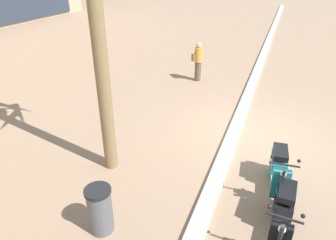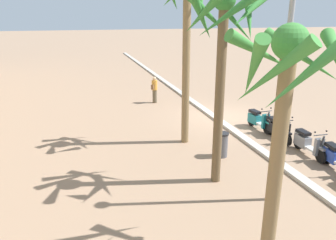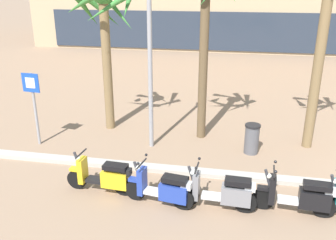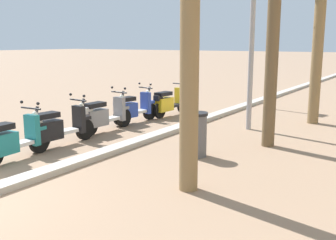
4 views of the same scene
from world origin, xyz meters
name	(u,v)px [view 2 (image 2 of 4)]	position (x,y,z in m)	size (l,w,h in m)	color
ground_plane	(222,117)	(0.00, 0.00, 0.00)	(200.00, 200.00, 0.00)	#93755B
curb_strip	(213,116)	(0.00, 0.50, 0.06)	(60.00, 0.36, 0.12)	#ADA89E
scooter_grey_far_back	(307,143)	(-5.29, -1.07, 0.45)	(1.86, 0.56, 1.17)	black
scooter_black_mid_centre	(277,129)	(-3.55, -0.91, 0.45)	(1.86, 0.56, 1.17)	black
scooter_teal_gap_after_mid	(258,120)	(-2.19, -0.77, 0.45)	(1.76, 0.56, 1.17)	black
palm_tree_far_corner	(223,37)	(-6.29, 3.17, 4.54)	(2.35, 2.32, 5.87)	brown
palm_tree_near_sign	(187,22)	(-2.77, 3.05, 4.89)	(1.94, 1.93, 6.49)	olive
palm_tree_mid_walkway	(285,88)	(-9.62, 3.39, 3.81)	(2.47, 2.35, 5.03)	olive
pedestrian_by_palm_tree	(155,89)	(3.75, 2.75, 0.84)	(0.42, 0.43, 1.59)	brown
litter_bin	(222,144)	(-4.58, 2.18, 0.48)	(0.48, 0.48, 0.95)	#56565B
street_lamp	(285,74)	(-7.77, 2.09, 3.69)	(0.36, 0.36, 5.97)	#939399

